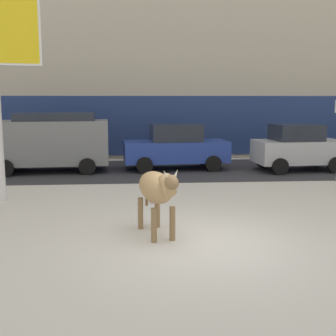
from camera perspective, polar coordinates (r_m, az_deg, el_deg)
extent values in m
plane|color=silver|center=(8.75, 4.05, -9.76)|extent=(120.00, 120.00, 0.00)
cube|color=#333338|center=(17.41, -0.26, -0.24)|extent=(60.00, 5.60, 0.01)
cube|color=#BCB29E|center=(23.80, -1.43, 17.96)|extent=(44.00, 6.00, 13.00)
cube|color=navy|center=(20.51, -0.93, 5.66)|extent=(43.12, 0.10, 2.80)
ellipsoid|color=tan|center=(8.94, -1.66, -2.55)|extent=(0.94, 1.51, 0.64)
cylinder|color=olive|center=(8.71, 0.59, -7.40)|extent=(0.12, 0.12, 0.70)
cylinder|color=olive|center=(8.59, -1.88, -7.64)|extent=(0.12, 0.12, 0.70)
cylinder|color=olive|center=(9.61, -1.43, -5.84)|extent=(0.12, 0.12, 0.70)
cylinder|color=olive|center=(9.50, -3.68, -6.03)|extent=(0.12, 0.12, 0.70)
cylinder|color=tan|center=(8.21, -0.06, -2.32)|extent=(0.38, 0.53, 0.44)
ellipsoid|color=olive|center=(7.99, 0.47, -1.91)|extent=(0.35, 0.49, 0.28)
cone|color=beige|center=(8.03, 1.11, -0.69)|extent=(0.13, 0.09, 0.15)
cone|color=beige|center=(7.96, -0.38, -0.78)|extent=(0.13, 0.09, 0.15)
cylinder|color=olive|center=(9.61, -2.87, -3.27)|extent=(0.06, 0.06, 0.60)
ellipsoid|color=beige|center=(9.17, -1.99, -4.18)|extent=(0.30, 0.33, 0.20)
cube|color=slate|center=(17.48, -15.56, 3.32)|extent=(4.72, 2.22, 1.70)
cube|color=#1E232D|center=(17.38, -14.72, 6.63)|extent=(3.11, 1.88, 0.30)
cylinder|color=black|center=(18.40, -10.47, 1.11)|extent=(0.65, 0.26, 0.64)
cylinder|color=black|center=(16.52, -10.69, 0.21)|extent=(0.65, 0.26, 0.64)
cylinder|color=black|center=(18.75, -19.64, 0.88)|extent=(0.65, 0.26, 0.64)
cylinder|color=black|center=(16.91, -20.86, -0.03)|extent=(0.65, 0.26, 0.64)
cube|color=#233D9E|center=(17.55, 1.02, 2.26)|extent=(4.31, 2.05, 0.84)
cube|color=#1E232D|center=(17.47, 1.03, 4.74)|extent=(2.10, 1.69, 0.68)
cylinder|color=black|center=(18.72, 4.70, 1.37)|extent=(0.65, 0.26, 0.64)
cylinder|color=black|center=(17.03, 6.04, 0.58)|extent=(0.65, 0.26, 0.64)
cylinder|color=black|center=(18.30, -3.66, 1.20)|extent=(0.65, 0.26, 0.64)
cylinder|color=black|center=(16.57, -3.14, 0.38)|extent=(0.65, 0.26, 0.64)
cube|color=#B7BABF|center=(17.96, 17.00, 2.12)|extent=(3.61, 1.94, 0.90)
cube|color=#1E232D|center=(17.82, 16.68, 4.57)|extent=(1.90, 1.62, 0.64)
cylinder|color=black|center=(19.27, 18.92, 1.12)|extent=(0.65, 0.26, 0.64)
cylinder|color=black|center=(17.80, 21.42, 0.36)|extent=(0.65, 0.26, 0.64)
cylinder|color=black|center=(18.34, 12.59, 1.02)|extent=(0.65, 0.26, 0.64)
cylinder|color=black|center=(16.78, 14.66, 0.21)|extent=(0.65, 0.26, 0.64)
cylinder|color=#282833|center=(20.75, -18.89, 2.00)|extent=(0.24, 0.24, 0.88)
cube|color=#232328|center=(20.68, -19.00, 4.08)|extent=(0.36, 0.22, 0.64)
sphere|color=#9E7051|center=(20.65, -19.06, 5.27)|extent=(0.20, 0.20, 0.20)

